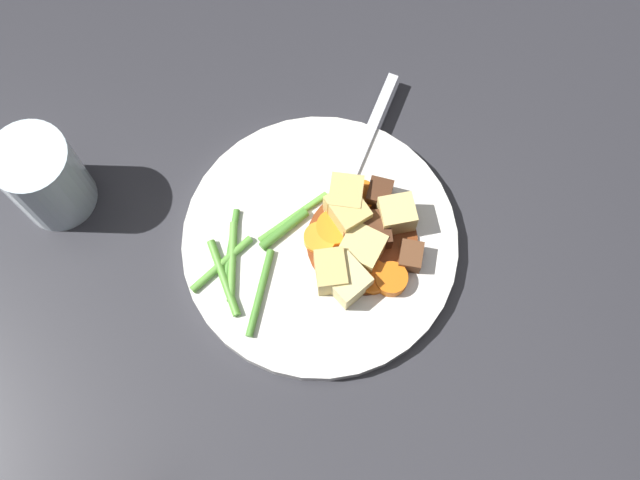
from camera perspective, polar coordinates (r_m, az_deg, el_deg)
ground_plane at (r=0.71m, az=-0.00°, el=-0.41°), size 3.00×3.00×0.00m
dinner_plate at (r=0.71m, az=-0.00°, el=-0.20°), size 0.25×0.25×0.02m
stew_sauce at (r=0.70m, az=3.12°, el=-0.10°), size 0.10×0.10×0.00m
carrot_slice_0 at (r=0.68m, az=5.27°, el=-2.90°), size 0.03×0.03×0.01m
carrot_slice_1 at (r=0.70m, az=1.08°, el=0.90°), size 0.04×0.04×0.01m
carrot_slice_2 at (r=0.71m, az=3.03°, el=3.26°), size 0.04×0.04×0.01m
carrot_slice_3 at (r=0.68m, az=3.89°, el=-2.75°), size 0.04×0.04×0.01m
carrot_slice_4 at (r=0.70m, az=0.08°, el=0.11°), size 0.04×0.04×0.01m
potato_chunk_0 at (r=0.70m, az=1.91°, el=3.19°), size 0.04×0.04×0.03m
potato_chunk_1 at (r=0.69m, az=3.14°, el=-0.59°), size 0.05×0.05×0.02m
potato_chunk_2 at (r=0.69m, az=2.04°, el=2.09°), size 0.04×0.04×0.03m
potato_chunk_3 at (r=0.70m, az=5.63°, el=2.01°), size 0.03×0.03×0.03m
potato_chunk_4 at (r=0.67m, az=0.64°, el=-2.38°), size 0.03×0.04×0.03m
potato_chunk_5 at (r=0.67m, az=1.98°, el=-3.00°), size 0.04×0.04×0.03m
meat_chunk_0 at (r=0.70m, az=4.40°, el=3.39°), size 0.03×0.03×0.02m
meat_chunk_1 at (r=0.69m, az=6.71°, el=-1.20°), size 0.03×0.03×0.02m
meat_chunk_2 at (r=0.69m, az=2.81°, el=0.70°), size 0.03×0.03×0.02m
meat_chunk_3 at (r=0.69m, az=4.07°, el=0.69°), size 0.03×0.04×0.02m
green_bean_0 at (r=0.70m, az=-1.99°, el=1.70°), size 0.07×0.03×0.01m
green_bean_1 at (r=0.69m, az=-7.27°, el=-1.81°), size 0.06×0.04×0.01m
green_bean_2 at (r=0.70m, az=-2.67°, el=0.79°), size 0.05×0.03×0.01m
green_bean_3 at (r=0.70m, az=-6.57°, el=-0.34°), size 0.03×0.06×0.01m
green_bean_4 at (r=0.69m, az=-7.12°, el=-2.78°), size 0.01×0.07×0.01m
green_bean_5 at (r=0.69m, az=-6.50°, el=-1.58°), size 0.03×0.07×0.01m
green_bean_6 at (r=0.68m, az=-4.44°, el=-3.90°), size 0.04×0.07×0.01m
fork at (r=0.73m, az=2.93°, el=6.19°), size 0.12×0.15×0.00m
water_glass at (r=0.73m, az=-19.65°, el=4.35°), size 0.07×0.07×0.09m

